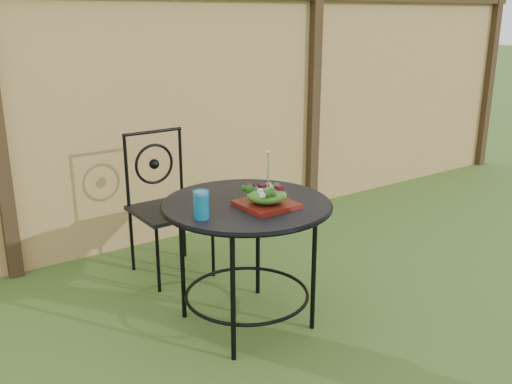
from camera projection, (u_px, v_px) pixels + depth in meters
ground at (391, 362)px, 2.89m from camera, size 60.00×60.00×0.00m
fence at (179, 116)px, 4.31m from camera, size 8.00×0.12×1.90m
patio_table at (247, 226)px, 3.08m from camera, size 0.92×0.92×0.72m
patio_chair at (166, 200)px, 3.78m from camera, size 0.46×0.46×0.95m
salad_plate at (266, 204)px, 2.96m from camera, size 0.27×0.27×0.02m
salad at (266, 195)px, 2.95m from camera, size 0.21×0.21×0.08m
fork at (268, 170)px, 2.92m from camera, size 0.01×0.01×0.18m
drinking_glass at (201, 205)px, 2.78m from camera, size 0.08×0.08×0.14m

